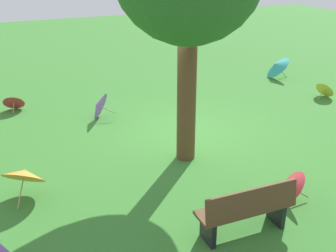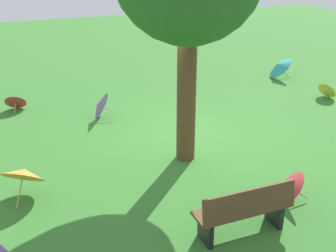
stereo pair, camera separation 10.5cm
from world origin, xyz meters
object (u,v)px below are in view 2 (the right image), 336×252
(parasol_teal_0, at_px, (279,66))
(parasol_yellow_0, at_px, (328,89))
(parasol_red_1, at_px, (289,187))
(parasol_orange_1, at_px, (23,173))
(parasol_purple_1, at_px, (99,105))
(parasol_red_0, at_px, (16,101))
(park_bench, at_px, (245,210))

(parasol_teal_0, bearing_deg, parasol_yellow_0, 92.01)
(parasol_red_1, xyz_separation_m, parasol_orange_1, (4.35, -2.01, 0.18))
(parasol_red_1, distance_m, parasol_orange_1, 4.79)
(parasol_red_1, relative_size, parasol_orange_1, 0.77)
(parasol_red_1, distance_m, parasol_purple_1, 5.68)
(parasol_red_1, height_order, parasol_yellow_0, parasol_red_1)
(parasol_red_0, distance_m, parasol_red_1, 8.01)
(park_bench, bearing_deg, parasol_red_1, -157.87)
(parasol_yellow_0, bearing_deg, parasol_red_0, -16.70)
(park_bench, xyz_separation_m, parasol_purple_1, (0.84, -5.79, -0.09))
(park_bench, bearing_deg, parasol_purple_1, -81.72)
(park_bench, distance_m, parasol_teal_0, 9.22)
(parasol_purple_1, xyz_separation_m, parasol_yellow_0, (-6.85, 1.08, -0.10))
(parasol_red_0, distance_m, parasol_orange_1, 4.86)
(park_bench, height_order, parasol_teal_0, park_bench)
(parasol_yellow_0, bearing_deg, parasol_orange_1, 13.55)
(parasol_purple_1, bearing_deg, parasol_red_1, 111.80)
(parasol_purple_1, height_order, parasol_teal_0, parasol_teal_0)
(parasol_red_1, bearing_deg, parasol_teal_0, -125.42)
(parasol_purple_1, distance_m, parasol_orange_1, 3.96)
(park_bench, distance_m, parasol_red_1, 1.38)
(park_bench, height_order, parasol_red_1, park_bench)
(parasol_red_0, relative_size, parasol_yellow_0, 1.02)
(parasol_purple_1, xyz_separation_m, parasol_orange_1, (2.23, 3.27, 0.11))
(parasol_purple_1, relative_size, parasol_teal_0, 0.76)
(parasol_red_1, bearing_deg, parasol_yellow_0, -138.46)
(parasol_red_0, bearing_deg, parasol_purple_1, 141.93)
(park_bench, distance_m, parasol_orange_1, 3.98)
(parasol_purple_1, relative_size, parasol_orange_1, 0.82)
(parasol_purple_1, height_order, parasol_orange_1, parasol_orange_1)
(parasol_teal_0, relative_size, parasol_orange_1, 1.08)
(parasol_red_1, xyz_separation_m, parasol_teal_0, (-4.66, -6.55, 0.13))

